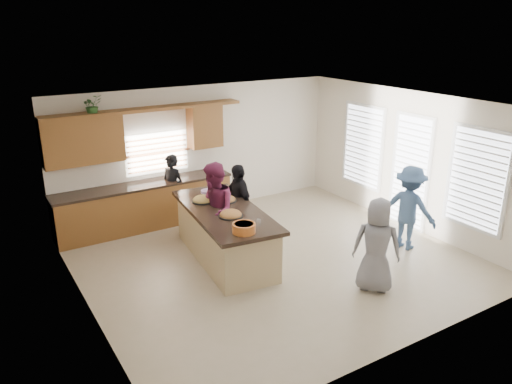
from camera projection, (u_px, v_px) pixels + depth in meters
floor at (275, 260)px, 8.99m from camera, size 6.50×6.50×0.00m
room_shell at (277, 159)px, 8.37m from camera, size 6.52×6.02×2.81m
back_cabinetry at (141, 185)px, 10.16m from camera, size 4.08×0.66×2.46m
right_wall_glazing at (412, 165)px, 10.04m from camera, size 0.06×4.00×2.25m
island at (225, 235)px, 8.92m from camera, size 1.47×2.82×0.95m
platter_front at (231, 215)px, 8.45m from camera, size 0.42×0.42×0.17m
platter_mid at (226, 200)px, 9.15m from camera, size 0.38×0.38×0.15m
platter_back at (203, 200)px, 9.14m from camera, size 0.41×0.41×0.17m
salad_bowl at (244, 228)px, 7.79m from camera, size 0.37×0.37×0.15m
clear_cup at (259, 222)px, 8.09m from camera, size 0.07×0.07×0.10m
plate_stack at (207, 191)px, 9.60m from camera, size 0.24×0.24×0.05m
flower_vase at (209, 176)px, 9.82m from camera, size 0.14×0.14×0.45m
potted_plant at (92, 105)px, 9.28m from camera, size 0.42×0.39×0.39m
woman_left_back at (172, 190)px, 10.41m from camera, size 0.56×0.65×1.49m
woman_left_mid at (214, 211)px, 8.91m from camera, size 0.89×1.01×1.75m
woman_left_front at (238, 203)px, 9.55m from camera, size 0.43×0.93×1.55m
woman_right_back at (409, 208)px, 9.25m from camera, size 0.91×1.17×1.60m
woman_right_front at (377, 245)px, 7.79m from camera, size 0.87×0.88×1.54m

